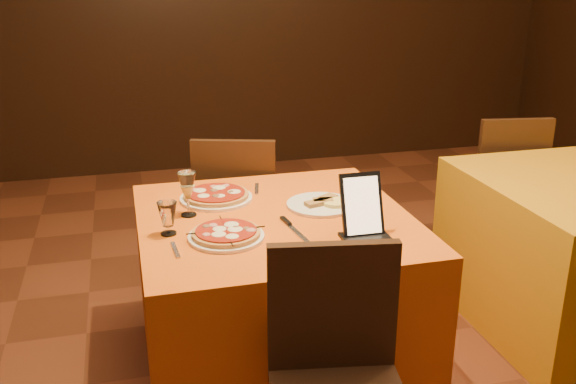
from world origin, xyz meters
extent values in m
cube|color=black|center=(0.00, 3.50, 1.40)|extent=(6.00, 0.01, 2.80)
cube|color=#E35C0E|center=(-0.29, 0.32, 0.38)|extent=(1.10, 1.10, 0.75)
cylinder|color=white|center=(-0.52, 0.16, 0.76)|extent=(0.29, 0.29, 0.01)
cylinder|color=#AD4C23|center=(-0.52, 0.16, 0.77)|extent=(0.26, 0.26, 0.02)
cylinder|color=white|center=(-0.49, 0.59, 0.76)|extent=(0.32, 0.32, 0.01)
cylinder|color=#AD4C23|center=(-0.49, 0.59, 0.77)|extent=(0.29, 0.29, 0.02)
cylinder|color=white|center=(-0.07, 0.39, 0.76)|extent=(0.29, 0.29, 0.01)
cylinder|color=olive|center=(-0.07, 0.39, 0.77)|extent=(0.18, 0.18, 0.02)
cube|color=black|center=(-0.02, 0.07, 0.87)|extent=(0.16, 0.10, 0.23)
cube|color=silver|center=(-0.25, 0.16, 0.75)|extent=(0.06, 0.25, 0.01)
cube|color=#B3B3BA|center=(-0.72, 0.09, 0.75)|extent=(0.03, 0.14, 0.01)
cube|color=#B7B6BD|center=(-0.29, 0.67, 0.75)|extent=(0.05, 0.15, 0.01)
camera|label=1|loc=(-0.86, -2.05, 1.72)|focal=40.00mm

